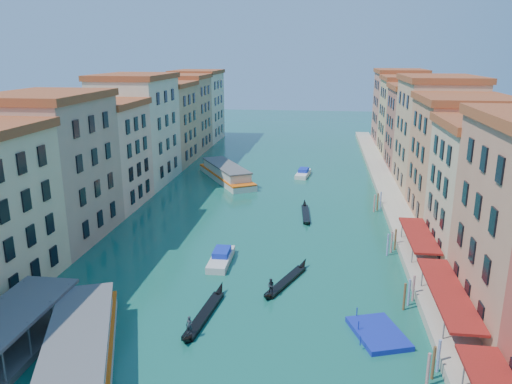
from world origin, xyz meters
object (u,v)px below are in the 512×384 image
vaporetto_stop (5,344)px  gondola_right (285,280)px  vaporetto_near (79,357)px  vaporetto_far (226,173)px  blue_dock (378,333)px  gondola_fore (204,313)px

vaporetto_stop → gondola_right: size_ratio=1.54×
vaporetto_stop → vaporetto_near: bearing=-8.4°
vaporetto_near → vaporetto_far: 63.45m
vaporetto_far → blue_dock: bearing=-96.1°
vaporetto_near → vaporetto_far: vaporetto_near is taller
vaporetto_stop → gondola_right: (22.24, 17.21, -1.01)m
vaporetto_stop → vaporetto_near: vaporetto_stop is taller
vaporetto_far → blue_dock: size_ratio=2.94×
vaporetto_near → vaporetto_far: bearing=69.3°
vaporetto_near → blue_dock: size_ratio=3.27×
gondola_fore → blue_dock: (16.55, -1.17, -0.15)m
gondola_right → blue_dock: size_ratio=1.52×
vaporetto_near → gondola_right: 23.76m
blue_dock → vaporetto_far: bearing=95.0°
blue_dock → vaporetto_stop: bearing=174.5°
vaporetto_stop → gondola_fore: (14.95, 8.97, -1.04)m
vaporetto_stop → vaporetto_near: (7.08, -1.05, 0.07)m
gondola_fore → vaporetto_stop: bearing=-142.3°
gondola_fore → gondola_right: gondola_fore is taller
gondola_right → vaporetto_stop: bearing=-120.2°
gondola_fore → gondola_right: 11.00m
vaporetto_far → blue_dock: vaporetto_far is taller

